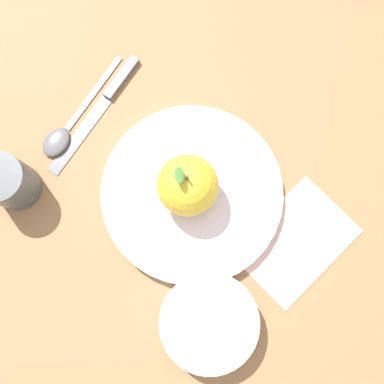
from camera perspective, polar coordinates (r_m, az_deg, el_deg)
name	(u,v)px	position (r m, az deg, el deg)	size (l,w,h in m)	color
ground_plane	(177,176)	(0.64, -1.91, 2.04)	(2.40, 2.40, 0.00)	olive
dinner_plate	(192,193)	(0.63, 0.00, -0.15)	(0.26, 0.26, 0.02)	silver
apple	(188,185)	(0.58, -0.59, 0.86)	(0.08, 0.08, 0.10)	gold
side_bowl	(209,322)	(0.61, 2.21, -16.47)	(0.13, 0.13, 0.04)	silver
cup	(7,182)	(0.65, -22.83, 1.25)	(0.07, 0.07, 0.08)	#4C5156
knife	(103,103)	(0.69, -11.49, 11.18)	(0.08, 0.21, 0.01)	#59595E
spoon	(66,129)	(0.68, -16.07, 7.80)	(0.08, 0.18, 0.01)	#59595E
linen_napkin	(296,242)	(0.65, 13.34, -6.30)	(0.11, 0.16, 0.00)	beige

